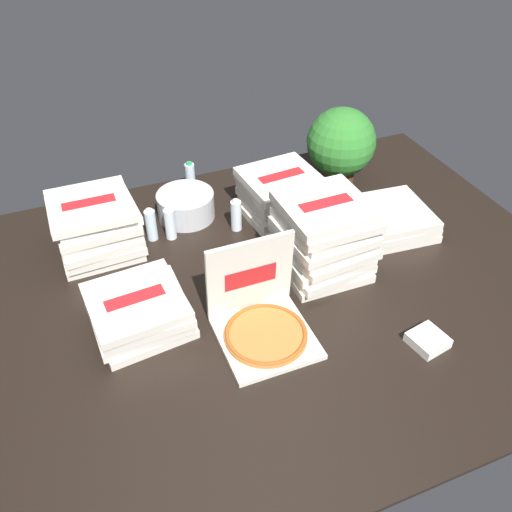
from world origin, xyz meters
name	(u,v)px	position (x,y,z in m)	size (l,w,h in m)	color
ground_plane	(273,287)	(0.00, 0.00, -0.01)	(3.20, 2.40, 0.02)	black
open_pizza_box	(261,319)	(-0.18, -0.27, 0.08)	(0.42, 0.43, 0.44)	silver
pizza_stack_right_mid	(282,195)	(0.30, 0.58, 0.14)	(0.48, 0.47, 0.28)	silver
pizza_stack_left_far	(96,226)	(-0.77, 0.64, 0.16)	(0.46, 0.47, 0.32)	silver
pizza_stack_center_near	(391,219)	(0.83, 0.20, 0.07)	(0.47, 0.46, 0.14)	silver
pizza_stack_left_near	(139,311)	(-0.69, -0.01, 0.09)	(0.47, 0.46, 0.19)	silver
pizza_stack_left_mid	(324,237)	(0.30, 0.04, 0.21)	(0.48, 0.47, 0.41)	silver
ice_bucket	(186,205)	(-0.23, 0.76, 0.08)	(0.34, 0.34, 0.16)	#B7BABF
water_bottle_0	(190,177)	(-0.12, 1.04, 0.10)	(0.06, 0.06, 0.20)	silver
water_bottle_1	(236,215)	(0.00, 0.53, 0.10)	(0.06, 0.06, 0.20)	white
water_bottle_2	(170,224)	(-0.37, 0.60, 0.10)	(0.06, 0.06, 0.20)	white
water_bottle_3	(151,225)	(-0.48, 0.63, 0.10)	(0.06, 0.06, 0.20)	silver
potted_plant	(341,144)	(0.78, 0.75, 0.29)	(0.43, 0.43, 0.52)	#513323
napkin_pile	(428,340)	(0.50, -0.63, 0.02)	(0.15, 0.15, 0.05)	white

